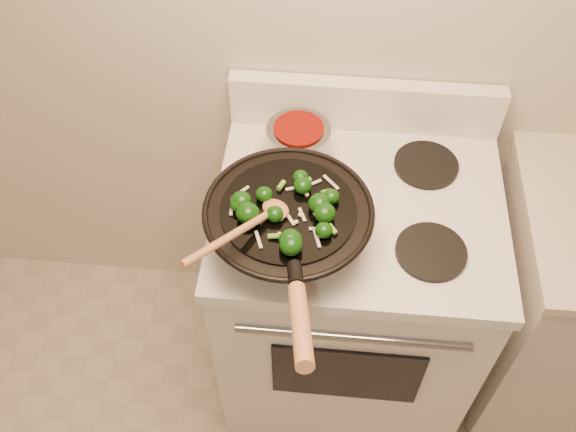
{
  "coord_description": "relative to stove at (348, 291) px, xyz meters",
  "views": [
    {
      "loc": [
        -0.12,
        0.06,
        2.24
      ],
      "look_at": [
        -0.21,
        1.02,
        1.03
      ],
      "focal_mm": 40.0,
      "sensor_mm": 36.0,
      "label": 1
    }
  ],
  "objects": [
    {
      "name": "stirfry",
      "position": [
        -0.18,
        -0.18,
        0.61
      ],
      "size": [
        0.26,
        0.26,
        0.05
      ],
      "color": "#0C3508",
      "rests_on": "wok"
    },
    {
      "name": "wok",
      "position": [
        -0.18,
        -0.16,
        0.53
      ],
      "size": [
        0.41,
        0.68,
        0.28
      ],
      "color": "black",
      "rests_on": "stove"
    },
    {
      "name": "stove",
      "position": [
        0.0,
        0.0,
        0.0
      ],
      "size": [
        0.78,
        0.67,
        1.08
      ],
      "color": "white",
      "rests_on": "ground"
    },
    {
      "name": "wooden_spoon",
      "position": [
        -0.26,
        -0.23,
        0.62
      ],
      "size": [
        0.22,
        0.28,
        0.1
      ],
      "color": "#A76C42",
      "rests_on": "wok"
    },
    {
      "name": "saucepan",
      "position": [
        -0.18,
        0.15,
        0.51
      ],
      "size": [
        0.18,
        0.28,
        0.1
      ],
      "color": "gray",
      "rests_on": "stove"
    }
  ]
}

